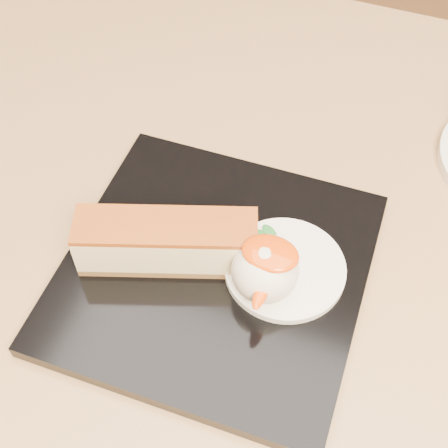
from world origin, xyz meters
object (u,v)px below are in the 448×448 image
at_px(cheesecake, 167,242).
at_px(ice_cream_scoop, 265,270).
at_px(dessert_plate, 215,271).
at_px(table, 259,387).

height_order(cheesecake, ice_cream_scoop, ice_cream_scoop).
bearing_deg(ice_cream_scoop, dessert_plate, 172.87).
bearing_deg(dessert_plate, table, -11.84).
bearing_deg(cheesecake, table, -22.49).
relative_size(dessert_plate, cheesecake, 1.63).
height_order(table, ice_cream_scoop, ice_cream_scoop).
distance_m(dessert_plate, ice_cream_scoop, 0.05).
bearing_deg(dessert_plate, cheesecake, -171.87).
distance_m(table, cheesecake, 0.21).
bearing_deg(table, ice_cream_scoop, 144.46).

